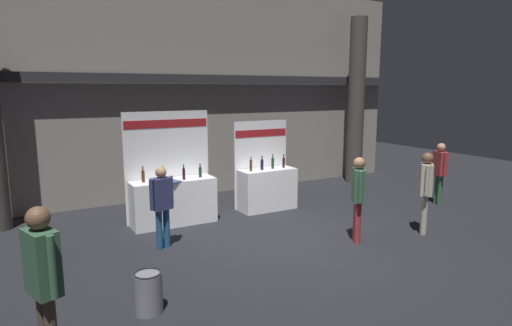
% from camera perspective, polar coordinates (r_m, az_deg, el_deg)
% --- Properties ---
extents(ground_plane, '(27.24, 27.24, 0.00)m').
position_cam_1_polar(ground_plane, '(8.78, 3.88, -10.25)').
color(ground_plane, black).
extents(hall_colonnade, '(13.62, 1.35, 5.95)m').
position_cam_1_polar(hall_colonnade, '(12.23, -7.59, 9.38)').
color(hall_colonnade, gray).
rests_on(hall_colonnade, ground_plane).
extents(exhibitor_booth_0, '(1.96, 0.72, 2.52)m').
position_cam_1_polar(exhibitor_booth_0, '(9.84, -10.97, -4.39)').
color(exhibitor_booth_0, white).
rests_on(exhibitor_booth_0, ground_plane).
extents(exhibitor_booth_1, '(1.50, 0.66, 2.22)m').
position_cam_1_polar(exhibitor_booth_1, '(10.84, 1.40, -3.04)').
color(exhibitor_booth_1, white).
rests_on(exhibitor_booth_1, ground_plane).
extents(trash_bin, '(0.38, 0.38, 0.57)m').
position_cam_1_polar(trash_bin, '(6.25, -14.10, -16.30)').
color(trash_bin, slate).
rests_on(trash_bin, ground_plane).
extents(visitor_0, '(0.50, 0.33, 1.58)m').
position_cam_1_polar(visitor_0, '(8.31, -12.38, -4.90)').
color(visitor_0, navy).
rests_on(visitor_0, ground_plane).
extents(visitor_1, '(0.40, 0.40, 1.72)m').
position_cam_1_polar(visitor_1, '(9.58, 21.61, -2.88)').
color(visitor_1, '#ADA393').
rests_on(visitor_1, ground_plane).
extents(visitor_2, '(0.32, 0.51, 1.63)m').
position_cam_1_polar(visitor_2, '(12.18, 23.20, -0.69)').
color(visitor_2, '#33563D').
rests_on(visitor_2, ground_plane).
extents(visitor_3, '(0.37, 0.45, 1.71)m').
position_cam_1_polar(visitor_3, '(8.65, 13.40, -3.85)').
color(visitor_3, maroon).
rests_on(visitor_3, ground_plane).
extents(visitor_4, '(0.37, 0.56, 1.83)m').
position_cam_1_polar(visitor_4, '(5.12, -26.44, -12.96)').
color(visitor_4, '#47382D').
rests_on(visitor_4, ground_plane).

